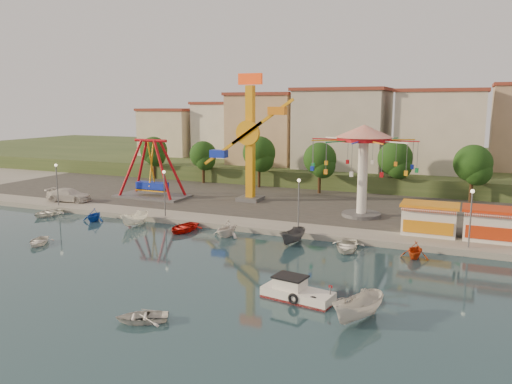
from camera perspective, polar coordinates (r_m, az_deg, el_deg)
The scene contains 37 objects.
ground at distance 43.46m, azimuth -10.96°, elevation -7.90°, with size 200.00×200.00×0.00m, color #152B3A.
quay_deck at distance 99.72m, azimuth 9.44°, elevation 2.42°, with size 200.00×100.00×0.60m, color #9E998E.
asphalt_pad at distance 69.39m, azimuth 3.04°, elevation -0.49°, with size 90.00×28.00×0.01m, color #4C4944.
hill_terrace at distance 104.41m, azimuth 10.12°, elevation 3.40°, with size 200.00×60.00×3.00m, color #384C26.
pirate_ship_ride at distance 69.48m, azimuth -11.84°, elevation 2.49°, with size 10.00×5.00×8.00m.
kamikaze_tower at distance 64.80m, azimuth -0.39°, elevation 5.72°, with size 8.45×3.10×16.50m.
wave_swinger at distance 57.10m, azimuth 12.19°, elevation 4.73°, with size 11.60×11.60×10.40m.
booth_left at distance 51.82m, azimuth 19.20°, elevation -2.89°, with size 5.40×3.78×3.08m.
booth_mid at distance 51.77m, azimuth 25.40°, elevation -3.32°, with size 5.40×3.78×3.08m.
lamp_post_0 at distance 67.65m, azimuth -21.76°, elevation 0.68°, with size 0.14×0.14×5.00m, color #59595E.
lamp_post_1 at distance 57.54m, azimuth -10.40°, elevation -0.30°, with size 0.14×0.14×5.00m, color #59595E.
lamp_post_2 at distance 50.57m, azimuth 4.89°, elevation -1.58°, with size 0.14×0.14×5.00m, color #59595E.
lamp_post_3 at distance 48.11m, azimuth 23.30°, elevation -2.97°, with size 0.14×0.14×5.00m, color #59595E.
tree_0 at distance 86.94m, azimuth -11.61°, elevation 4.68°, with size 4.60×4.60×7.19m.
tree_1 at distance 81.04m, azimuth -6.07°, elevation 4.26°, with size 4.35×4.35×6.80m.
tree_2 at distance 76.19m, azimuth 0.35°, elevation 4.50°, with size 5.02×5.02×7.85m.
tree_3 at distance 71.55m, azimuth 7.31°, elevation 3.77°, with size 4.68×4.68×7.32m.
tree_4 at distance 72.41m, azimuth 15.62°, elevation 3.71°, with size 4.86×4.86×7.60m.
tree_5 at distance 69.98m, azimuth 23.55°, elevation 3.00°, with size 4.83×4.83×7.54m.
building_0 at distance 98.36m, azimuth -12.20°, elevation 7.28°, with size 9.26×9.53×11.87m, color beige.
building_1 at distance 96.68m, azimuth -4.45°, elevation 6.47°, with size 12.33×9.01×8.63m, color silver.
building_2 at distance 91.78m, azimuth 3.05°, elevation 7.11°, with size 11.95×9.28×11.23m, color tan.
building_3 at distance 84.95m, azimuth 11.10°, elevation 6.02°, with size 12.59×10.50×9.20m, color beige.
building_4 at distance 86.54m, azimuth 20.37°, elevation 5.67°, with size 10.75×9.23×9.24m, color beige.
cabin_motorboat at distance 34.96m, azimuth 4.60°, elevation -11.44°, with size 5.19×2.65×1.74m.
rowboat_a at distance 52.09m, azimuth -23.61°, elevation -5.19°, with size 2.28×3.20×0.66m, color white.
rowboat_b at distance 32.39m, azimuth -12.92°, elevation -13.71°, with size 2.31×3.23×0.67m, color silver.
skiff at distance 32.03m, azimuth 11.63°, elevation -12.91°, with size 1.68×4.47×1.73m, color silver.
van at distance 70.00m, azimuth -20.59°, elevation -0.32°, with size 2.39×5.88×1.71m, color silver.
moored_boat_0 at distance 64.96m, azimuth -22.74°, elevation -2.17°, with size 2.77×3.89×0.80m, color white.
moored_boat_1 at distance 60.06m, azimuth -18.05°, elevation -2.48°, with size 2.46×2.85×1.50m, color blue.
moored_boat_2 at distance 56.51m, azimuth -13.69°, elevation -3.01°, with size 1.51×4.01×1.55m, color white.
moored_boat_3 at distance 53.17m, azimuth -8.33°, elevation -4.02°, with size 3.01×4.22×0.87m, color red.
moored_boat_4 at distance 50.62m, azimuth -3.36°, elevation -4.14°, with size 2.85×3.30×1.74m, color silver.
moored_boat_5 at distance 47.99m, azimuth 4.22°, elevation -5.08°, with size 1.47×3.91×1.51m, color #555459.
moored_boat_6 at distance 46.70m, azimuth 10.33°, elevation -6.05°, with size 3.03×4.24×0.88m, color white.
moored_boat_7 at distance 45.74m, azimuth 17.73°, elevation -6.33°, with size 2.42×2.80×1.47m, color #D04112.
Camera 1 is at (23.56, -34.04, 13.22)m, focal length 35.00 mm.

